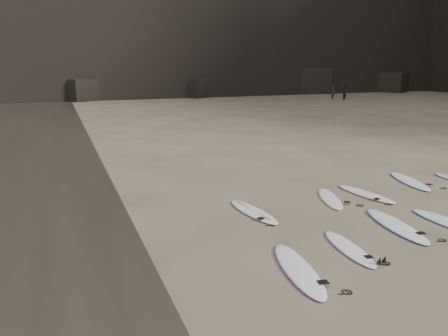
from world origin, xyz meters
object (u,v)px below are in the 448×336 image
Objects in this scene: surfboard_0 at (299,269)px; surfboard_2 at (396,225)px; person_b at (346,92)px; surfboard_7 at (366,194)px; person_a at (333,93)px; surfboard_8 at (409,181)px; surfboard_5 at (253,212)px; surfboard_6 at (330,198)px; surfboard_1 at (349,248)px.

surfboard_2 reaches higher than surfboard_0.
surfboard_0 is at bearing -155.70° from person_b.
person_a is (20.97, 32.20, 0.83)m from surfboard_7.
person_a reaches higher than surfboard_8.
surfboard_2 reaches higher than surfboard_5.
surfboard_0 is at bearing -111.15° from surfboard_6.
surfboard_7 is 2.71m from surfboard_8.
person_a is at bearing 66.80° from surfboard_2.
person_b is at bearing 42.68° from surfboard_5.
person_a is at bearing 75.55° from surfboard_6.
surfboard_0 reaches higher than surfboard_5.
surfboard_8 is at bearing 51.72° from surfboard_2.
surfboard_7 is (5.02, 4.05, -0.00)m from surfboard_0.
surfboard_1 is 2.28m from surfboard_2.
surfboard_8 is 1.55× the size of person_a.
person_b reaches higher than person_a.
person_a is at bearing 155.57° from person_b.
surfboard_7 is (3.29, 3.52, 0.00)m from surfboard_1.
surfboard_2 is 1.56× the size of person_b.
surfboard_5 is (-1.06, 3.23, 0.00)m from surfboard_1.
surfboard_0 is 1.17× the size of surfboard_6.
surfboard_8 is (2.61, 0.73, 0.00)m from surfboard_7.
surfboard_7 is at bearing 20.78° from surfboard_6.
person_b is at bearing 46.45° from surfboard_7.
surfboard_8 is at bearing 7.38° from surfboard_7.
surfboard_2 reaches higher than surfboard_8.
surfboard_1 is 3.97m from surfboard_6.
surfboard_1 is (1.72, 0.54, -0.01)m from surfboard_0.
person_a is (24.26, 35.71, 0.83)m from surfboard_1.
surfboard_5 is at bearing -156.44° from surfboard_8.
surfboard_5 is 4.36m from surfboard_7.
person_a is (22.12, 34.92, 0.82)m from surfboard_2.
person_b is at bearing 72.60° from surfboard_8.
surfboard_6 is (1.86, 3.50, 0.00)m from surfboard_1.
surfboard_7 is (1.44, 0.01, 0.00)m from surfboard_6.
surfboard_6 is at bearing -155.16° from person_b.
surfboard_5 is at bearing 151.84° from surfboard_2.
surfboard_8 is 36.44m from person_a.
surfboard_2 is at bearing -63.72° from surfboard_6.
person_a is at bearing 64.71° from surfboard_0.
surfboard_2 is (2.14, 0.79, 0.01)m from surfboard_1.
surfboard_2 reaches higher than surfboard_6.
surfboard_0 is 6.45m from surfboard_7.
surfboard_6 is at bearing -166.88° from person_a.
surfboard_2 is 2.73m from surfboard_6.
surfboard_2 is at bearing 29.33° from surfboard_0.
surfboard_1 is 0.97× the size of surfboard_6.
surfboard_6 is at bearing 172.10° from surfboard_7.
surfboard_0 is 9.01m from surfboard_8.
surfboard_6 is at bearing -154.37° from surfboard_8.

